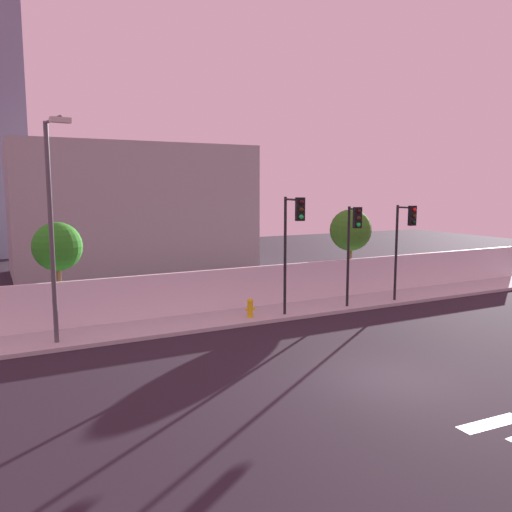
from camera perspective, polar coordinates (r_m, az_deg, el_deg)
name	(u,v)px	position (r m, az deg, el deg)	size (l,w,h in m)	color
ground_plane	(388,380)	(15.75, 14.29, -13.02)	(80.00, 80.00, 0.00)	black
sidewalk	(256,315)	(22.22, 0.03, -6.51)	(36.00, 2.40, 0.15)	#B1B1B1
perimeter_wall	(243,287)	(23.14, -1.45, -3.47)	(36.00, 0.18, 1.80)	silver
traffic_light_left	(353,235)	(23.00, 10.62, 2.30)	(0.42, 1.06, 4.49)	black
traffic_light_center	(405,232)	(24.83, 16.03, 2.55)	(0.34, 1.21, 4.51)	black
traffic_light_right	(293,231)	(20.81, 4.06, 2.80)	(0.48, 1.77, 4.94)	black
street_lamp_curbside	(52,216)	(18.56, -21.45, 4.12)	(0.63, 2.04, 7.48)	#4C4C51
fire_hydrant	(250,307)	(21.52, -0.64, -5.62)	(0.44, 0.26, 0.78)	gold
roadside_tree_leftmost	(57,247)	(21.85, -20.95, 0.92)	(1.93, 1.93, 4.13)	brown
roadside_tree_midleft	(351,231)	(27.41, 10.33, 2.77)	(2.16, 2.16, 4.35)	brown
low_building_distant	(136,208)	(35.57, -13.04, 5.19)	(15.45, 6.00, 8.26)	#969696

